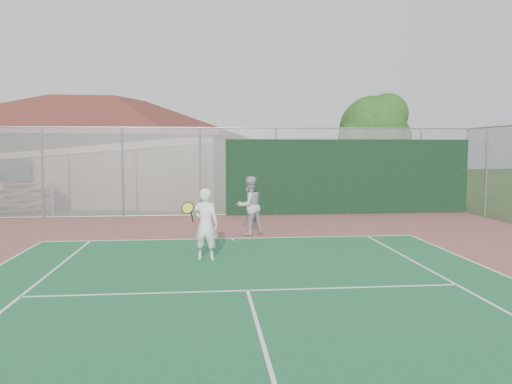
% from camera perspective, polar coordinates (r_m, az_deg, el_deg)
% --- Properties ---
extents(back_fence, '(20.08, 0.11, 3.53)m').
position_cam_1_polar(back_fence, '(19.96, 2.58, 2.07)').
color(back_fence, gray).
rests_on(back_fence, ground).
extents(clubhouse, '(15.99, 12.06, 6.28)m').
position_cam_1_polar(clubhouse, '(27.21, -17.32, 5.83)').
color(clubhouse, tan).
rests_on(clubhouse, ground).
extents(bleachers, '(3.98, 3.08, 1.23)m').
position_cam_1_polar(bleachers, '(23.15, -26.25, -0.56)').
color(bleachers, '#B54E29').
rests_on(bleachers, ground).
extents(tree, '(3.79, 3.59, 5.28)m').
position_cam_1_polar(tree, '(24.55, 13.44, 6.70)').
color(tree, '#382614').
rests_on(tree, ground).
extents(player_white_front, '(0.97, 0.77, 1.72)m').
position_cam_1_polar(player_white_front, '(12.01, -5.83, -3.72)').
color(player_white_front, white).
rests_on(player_white_front, ground).
extents(player_grey_back, '(1.10, 1.02, 1.81)m').
position_cam_1_polar(player_grey_back, '(15.38, -0.75, -1.65)').
color(player_grey_back, '#B4B6B9').
rests_on(player_grey_back, ground).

